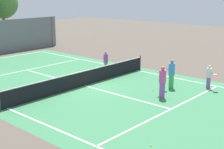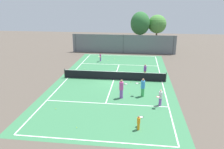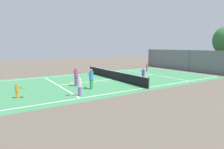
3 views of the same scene
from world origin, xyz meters
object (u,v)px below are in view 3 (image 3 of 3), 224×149
object	(u,v)px
tennis_ball_1	(118,82)
tennis_ball_2	(164,72)
player_2	(76,76)
tennis_ball_0	(153,72)
tennis_ball_3	(33,80)
tennis_ball_6	(163,73)
tennis_ball_7	(90,86)
player_1	(79,86)
ball_crate	(126,78)
player_5	(17,90)
tennis_ball_5	(8,87)
player_0	(143,75)
tennis_ball_4	(118,72)
player_4	(91,79)
player_3	(147,67)

from	to	relation	value
tennis_ball_1	tennis_ball_2	world-z (taller)	same
player_2	tennis_ball_0	xyz separation A→B (m)	(-3.16, 13.26, -0.91)
tennis_ball_3	tennis_ball_6	world-z (taller)	same
tennis_ball_7	player_1	bearing A→B (deg)	-39.44
player_2	ball_crate	world-z (taller)	player_2
player_1	player_5	xyz separation A→B (m)	(-1.82, -4.10, -0.18)
ball_crate	tennis_ball_0	world-z (taller)	ball_crate
tennis_ball_5	tennis_ball_7	world-z (taller)	same
tennis_ball_7	tennis_ball_5	bearing A→B (deg)	-117.47
tennis_ball_5	tennis_ball_6	distance (m)	19.28
player_1	tennis_ball_2	distance (m)	16.89
player_0	ball_crate	distance (m)	2.50
player_0	tennis_ball_4	world-z (taller)	player_0
player_0	tennis_ball_7	distance (m)	5.60
tennis_ball_1	tennis_ball_6	size ratio (longest dim) A/B	1.00
player_4	tennis_ball_3	xyz separation A→B (m)	(-7.31, -3.58, -0.90)
player_3	tennis_ball_2	distance (m)	2.66
player_1	tennis_ball_5	bearing A→B (deg)	-144.39
player_2	tennis_ball_0	distance (m)	13.66
player_5	tennis_ball_4	bearing A→B (deg)	117.73
tennis_ball_4	tennis_ball_5	size ratio (longest dim) A/B	1.00
player_0	tennis_ball_7	size ratio (longest dim) A/B	23.58
player_3	tennis_ball_0	bearing A→B (deg)	11.40
tennis_ball_2	tennis_ball_5	world-z (taller)	same
tennis_ball_0	tennis_ball_2	size ratio (longest dim) A/B	1.00
player_2	tennis_ball_5	distance (m)	6.33
tennis_ball_1	tennis_ball_2	bearing A→B (deg)	106.22
tennis_ball_5	tennis_ball_7	size ratio (longest dim) A/B	1.00
player_4	player_5	bearing A→B (deg)	-92.98
tennis_ball_5	ball_crate	bearing A→B (deg)	76.94
player_2	player_4	size ratio (longest dim) A/B	1.01
player_0	tennis_ball_6	world-z (taller)	player_0
player_3	player_2	bearing A→B (deg)	-71.80
player_5	tennis_ball_0	bearing A→B (deg)	104.63
player_3	player_5	size ratio (longest dim) A/B	1.10
player_3	ball_crate	world-z (taller)	player_3
ball_crate	tennis_ball_2	size ratio (longest dim) A/B	6.45
tennis_ball_1	tennis_ball_2	xyz separation A→B (m)	(-3.02, 10.39, 0.00)
tennis_ball_1	tennis_ball_5	size ratio (longest dim) A/B	1.00
player_1	tennis_ball_5	size ratio (longest dim) A/B	22.17
tennis_ball_3	tennis_ball_4	world-z (taller)	same
player_0	tennis_ball_7	xyz separation A→B (m)	(-1.55, -5.33, -0.76)
ball_crate	player_1	bearing A→B (deg)	-63.30
ball_crate	tennis_ball_4	size ratio (longest dim) A/B	6.45
tennis_ball_7	player_3	bearing A→B (deg)	112.87
player_0	tennis_ball_5	world-z (taller)	player_0
tennis_ball_2	tennis_ball_3	size ratio (longest dim) A/B	1.00
tennis_ball_1	tennis_ball_5	xyz separation A→B (m)	(-3.48, -9.94, 0.00)
player_4	player_1	bearing A→B (deg)	-49.49
ball_crate	tennis_ball_3	bearing A→B (deg)	-120.58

